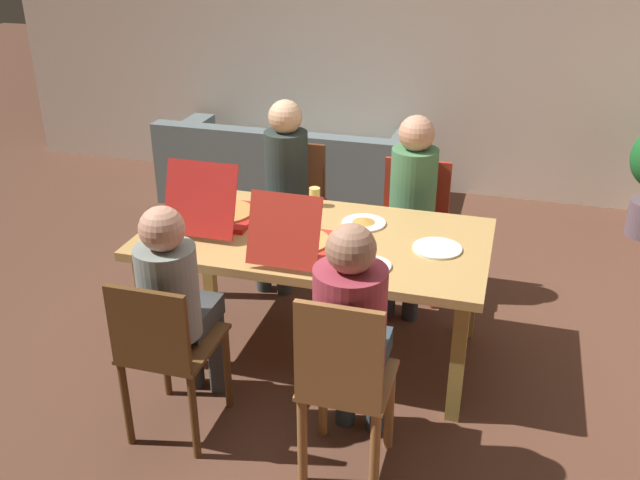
{
  "coord_description": "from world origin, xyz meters",
  "views": [
    {
      "loc": [
        0.98,
        -3.32,
        2.37
      ],
      "look_at": [
        0.0,
        0.1,
        0.66
      ],
      "focal_mm": 39.51,
      "sensor_mm": 36.0,
      "label": 1
    }
  ],
  "objects_px": {
    "dining_table": "(315,247)",
    "couch": "(287,171)",
    "chair_2": "(291,201)",
    "drinking_glass_0": "(165,223)",
    "chair_1": "(344,385)",
    "drinking_glass_1": "(207,185)",
    "pizza_box_0": "(297,241)",
    "plate_1": "(437,248)",
    "drinking_glass_2": "(315,197)",
    "chair_0": "(413,221)",
    "person_1": "(352,326)",
    "chair_3": "(165,349)",
    "plate_2": "(370,265)",
    "pizza_box_1": "(219,211)",
    "person_3": "(177,297)",
    "person_2": "(283,177)",
    "person_0": "(411,196)",
    "plate_0": "(364,222)"
  },
  "relations": [
    {
      "from": "plate_2",
      "to": "dining_table",
      "type": "bearing_deg",
      "value": 142.63
    },
    {
      "from": "dining_table",
      "to": "pizza_box_0",
      "type": "xyz_separation_m",
      "value": [
        -0.04,
        -0.2,
        0.12
      ]
    },
    {
      "from": "person_1",
      "to": "drinking_glass_1",
      "type": "xyz_separation_m",
      "value": [
        -1.23,
        1.23,
        0.06
      ]
    },
    {
      "from": "person_2",
      "to": "couch",
      "type": "bearing_deg",
      "value": 107.71
    },
    {
      "from": "plate_0",
      "to": "drinking_glass_1",
      "type": "bearing_deg",
      "value": 168.94
    },
    {
      "from": "dining_table",
      "to": "person_3",
      "type": "xyz_separation_m",
      "value": [
        -0.46,
        -0.75,
        0.03
      ]
    },
    {
      "from": "chair_2",
      "to": "chair_3",
      "type": "relative_size",
      "value": 1.0
    },
    {
      "from": "person_2",
      "to": "chair_3",
      "type": "relative_size",
      "value": 1.4
    },
    {
      "from": "dining_table",
      "to": "couch",
      "type": "relative_size",
      "value": 0.88
    },
    {
      "from": "chair_1",
      "to": "person_1",
      "type": "xyz_separation_m",
      "value": [
        0.0,
        0.13,
        0.22
      ]
    },
    {
      "from": "plate_0",
      "to": "drinking_glass_2",
      "type": "distance_m",
      "value": 0.39
    },
    {
      "from": "person_1",
      "to": "chair_3",
      "type": "bearing_deg",
      "value": -173.63
    },
    {
      "from": "plate_1",
      "to": "drinking_glass_2",
      "type": "bearing_deg",
      "value": 153.78
    },
    {
      "from": "dining_table",
      "to": "chair_3",
      "type": "height_order",
      "value": "chair_3"
    },
    {
      "from": "chair_1",
      "to": "drinking_glass_1",
      "type": "height_order",
      "value": "chair_1"
    },
    {
      "from": "drinking_glass_2",
      "to": "chair_1",
      "type": "bearing_deg",
      "value": -68.62
    },
    {
      "from": "pizza_box_0",
      "to": "drinking_glass_0",
      "type": "distance_m",
      "value": 0.74
    },
    {
      "from": "dining_table",
      "to": "pizza_box_0",
      "type": "bearing_deg",
      "value": -101.08
    },
    {
      "from": "person_0",
      "to": "pizza_box_0",
      "type": "height_order",
      "value": "person_0"
    },
    {
      "from": "chair_2",
      "to": "plate_1",
      "type": "relative_size",
      "value": 3.43
    },
    {
      "from": "person_2",
      "to": "person_3",
      "type": "bearing_deg",
      "value": -90.0
    },
    {
      "from": "person_2",
      "to": "pizza_box_1",
      "type": "relative_size",
      "value": 2.26
    },
    {
      "from": "drinking_glass_0",
      "to": "pizza_box_0",
      "type": "bearing_deg",
      "value": 1.25
    },
    {
      "from": "person_0",
      "to": "plate_1",
      "type": "relative_size",
      "value": 4.71
    },
    {
      "from": "chair_1",
      "to": "chair_2",
      "type": "relative_size",
      "value": 1.09
    },
    {
      "from": "chair_2",
      "to": "plate_1",
      "type": "distance_m",
      "value": 1.5
    },
    {
      "from": "chair_2",
      "to": "chair_3",
      "type": "distance_m",
      "value": 1.88
    },
    {
      "from": "dining_table",
      "to": "chair_0",
      "type": "height_order",
      "value": "chair_0"
    },
    {
      "from": "plate_1",
      "to": "plate_2",
      "type": "height_order",
      "value": "plate_2"
    },
    {
      "from": "dining_table",
      "to": "person_2",
      "type": "xyz_separation_m",
      "value": [
        -0.46,
        0.82,
        0.06
      ]
    },
    {
      "from": "pizza_box_0",
      "to": "plate_2",
      "type": "relative_size",
      "value": 2.3
    },
    {
      "from": "chair_3",
      "to": "drinking_glass_0",
      "type": "distance_m",
      "value": 0.82
    },
    {
      "from": "person_3",
      "to": "drinking_glass_1",
      "type": "height_order",
      "value": "person_3"
    },
    {
      "from": "chair_0",
      "to": "pizza_box_1",
      "type": "height_order",
      "value": "pizza_box_1"
    },
    {
      "from": "pizza_box_0",
      "to": "plate_1",
      "type": "height_order",
      "value": "pizza_box_0"
    },
    {
      "from": "plate_2",
      "to": "drinking_glass_0",
      "type": "xyz_separation_m",
      "value": [
        -1.15,
        0.06,
        0.06
      ]
    },
    {
      "from": "chair_3",
      "to": "drinking_glass_1",
      "type": "height_order",
      "value": "chair_3"
    },
    {
      "from": "drinking_glass_1",
      "to": "person_1",
      "type": "bearing_deg",
      "value": -45.04
    },
    {
      "from": "pizza_box_1",
      "to": "couch",
      "type": "bearing_deg",
      "value": 98.23
    },
    {
      "from": "chair_3",
      "to": "drinking_glass_0",
      "type": "bearing_deg",
      "value": 115.18
    },
    {
      "from": "person_3",
      "to": "drinking_glass_2",
      "type": "height_order",
      "value": "person_3"
    },
    {
      "from": "drinking_glass_1",
      "to": "pizza_box_0",
      "type": "bearing_deg",
      "value": -38.33
    },
    {
      "from": "dining_table",
      "to": "person_1",
      "type": "distance_m",
      "value": 0.91
    },
    {
      "from": "pizza_box_0",
      "to": "drinking_glass_1",
      "type": "xyz_separation_m",
      "value": [
        -0.78,
        0.62,
        -0.0
      ]
    },
    {
      "from": "chair_2",
      "to": "drinking_glass_0",
      "type": "xyz_separation_m",
      "value": [
        -0.32,
        -1.19,
        0.31
      ]
    },
    {
      "from": "person_1",
      "to": "drinking_glass_0",
      "type": "bearing_deg",
      "value": 153.46
    },
    {
      "from": "chair_1",
      "to": "drinking_glass_1",
      "type": "relative_size",
      "value": 9.57
    },
    {
      "from": "person_2",
      "to": "person_0",
      "type": "bearing_deg",
      "value": -4.79
    },
    {
      "from": "chair_0",
      "to": "drinking_glass_1",
      "type": "height_order",
      "value": "chair_0"
    },
    {
      "from": "chair_0",
      "to": "couch",
      "type": "bearing_deg",
      "value": 135.74
    }
  ]
}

